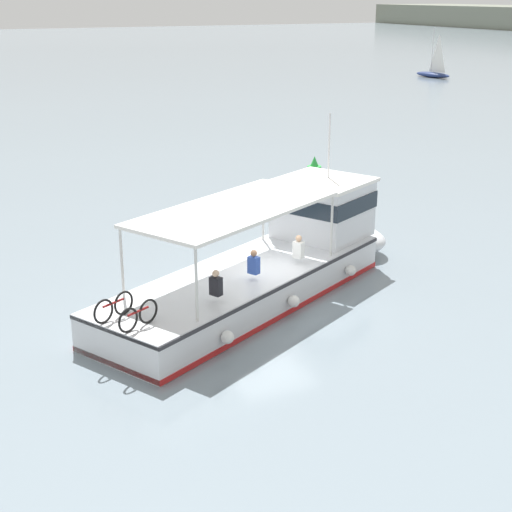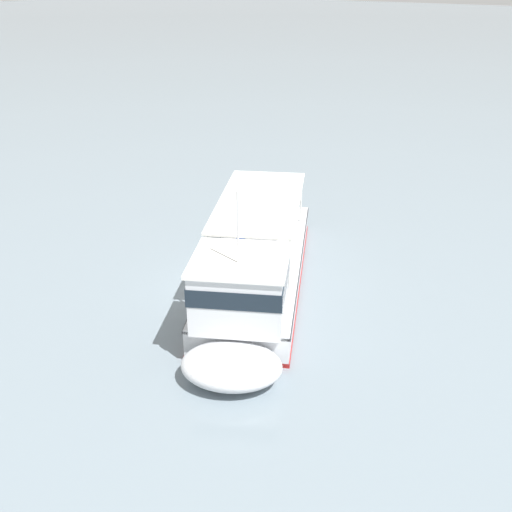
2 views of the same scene
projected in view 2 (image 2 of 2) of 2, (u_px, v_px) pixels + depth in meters
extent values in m
plane|color=gray|center=(240.00, 288.00, 22.82)|extent=(400.00, 400.00, 0.00)
cube|color=silver|center=(258.00, 270.00, 22.99)|extent=(7.96, 11.02, 1.10)
ellipsoid|color=silver|center=(231.00, 366.00, 17.43)|extent=(3.64, 3.34, 1.01)
cube|color=red|center=(258.00, 280.00, 23.18)|extent=(8.00, 11.04, 0.16)
cube|color=#2D2D33|center=(258.00, 258.00, 22.78)|extent=(8.01, 11.05, 0.10)
cube|color=silver|center=(240.00, 290.00, 18.40)|extent=(3.63, 3.58, 1.90)
cube|color=#19232D|center=(240.00, 280.00, 18.26)|extent=(3.71, 3.65, 0.56)
cube|color=white|center=(240.00, 260.00, 17.97)|extent=(3.85, 3.80, 0.12)
cube|color=white|center=(260.00, 201.00, 22.27)|extent=(5.78, 7.29, 0.10)
cylinder|color=silver|center=(289.00, 268.00, 19.66)|extent=(0.08, 0.08, 2.00)
cylinder|color=silver|center=(207.00, 263.00, 19.97)|extent=(0.08, 0.08, 2.00)
cylinder|color=silver|center=(301.00, 199.00, 25.48)|extent=(0.08, 0.08, 2.00)
cylinder|color=silver|center=(237.00, 196.00, 25.79)|extent=(0.08, 0.08, 2.00)
cylinder|color=silver|center=(238.00, 228.00, 17.20)|extent=(0.06, 0.06, 2.20)
sphere|color=white|center=(192.00, 314.00, 20.16)|extent=(0.36, 0.36, 0.36)
sphere|color=white|center=(211.00, 269.00, 23.12)|extent=(0.36, 0.36, 0.36)
sphere|color=white|center=(225.00, 237.00, 25.90)|extent=(0.36, 0.36, 0.36)
torus|color=black|center=(281.00, 206.00, 26.63)|extent=(0.37, 0.61, 0.66)
torus|color=black|center=(282.00, 201.00, 27.26)|extent=(0.37, 0.61, 0.66)
cylinder|color=maroon|center=(282.00, 201.00, 26.90)|extent=(0.39, 0.64, 0.06)
torus|color=black|center=(261.00, 205.00, 26.74)|extent=(0.37, 0.61, 0.66)
torus|color=black|center=(262.00, 200.00, 27.36)|extent=(0.37, 0.61, 0.66)
cylinder|color=maroon|center=(262.00, 200.00, 27.00)|extent=(0.39, 0.64, 0.06)
cube|color=black|center=(243.00, 220.00, 24.82)|extent=(0.39, 0.35, 0.52)
sphere|color=beige|center=(243.00, 211.00, 24.66)|extent=(0.20, 0.20, 0.20)
cube|color=#2D4CA5|center=(241.00, 239.00, 23.04)|extent=(0.39, 0.35, 0.52)
sphere|color=#9E7051|center=(241.00, 230.00, 22.88)|extent=(0.20, 0.20, 0.20)
cube|color=white|center=(225.00, 262.00, 21.30)|extent=(0.39, 0.35, 0.52)
sphere|color=tan|center=(225.00, 252.00, 21.14)|extent=(0.20, 0.20, 0.20)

